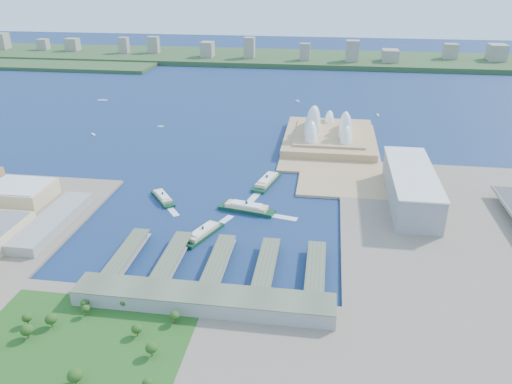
% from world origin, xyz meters
% --- Properties ---
extents(ground, '(3000.00, 3000.00, 0.00)m').
position_xyz_m(ground, '(0.00, 0.00, 0.00)').
color(ground, '#101D4C').
rests_on(ground, ground).
extents(south_land, '(720.00, 180.00, 3.00)m').
position_xyz_m(south_land, '(0.00, -210.00, 1.50)').
color(south_land, '#796A5D').
rests_on(south_land, ground).
extents(east_land, '(240.00, 500.00, 3.00)m').
position_xyz_m(east_land, '(240.00, -50.00, 1.50)').
color(east_land, '#796A5D').
rests_on(east_land, ground).
extents(peninsula, '(135.00, 220.00, 3.00)m').
position_xyz_m(peninsula, '(107.50, 260.00, 1.50)').
color(peninsula, tan).
rests_on(peninsula, ground).
extents(far_shore, '(2200.00, 260.00, 12.00)m').
position_xyz_m(far_shore, '(0.00, 980.00, 6.00)').
color(far_shore, '#2D4926').
rests_on(far_shore, ground).
extents(opera_house, '(134.00, 180.00, 58.00)m').
position_xyz_m(opera_house, '(105.00, 280.00, 32.00)').
color(opera_house, white).
rests_on(opera_house, peninsula).
extents(toaster_building, '(45.00, 155.00, 35.00)m').
position_xyz_m(toaster_building, '(195.00, 80.00, 20.50)').
color(toaster_building, gray).
rests_on(toaster_building, east_land).
extents(ferry_wharves, '(184.00, 90.00, 9.30)m').
position_xyz_m(ferry_wharves, '(14.00, -75.00, 4.65)').
color(ferry_wharves, '#4E5641').
rests_on(ferry_wharves, ground).
extents(terminal_building, '(200.00, 28.00, 12.00)m').
position_xyz_m(terminal_building, '(15.00, -135.00, 9.00)').
color(terminal_building, gray).
rests_on(terminal_building, south_land).
extents(park, '(150.00, 110.00, 16.00)m').
position_xyz_m(park, '(-60.00, -190.00, 11.00)').
color(park, '#194714').
rests_on(park, south_land).
extents(far_skyline, '(1900.00, 140.00, 55.00)m').
position_xyz_m(far_skyline, '(0.00, 960.00, 39.50)').
color(far_skyline, gray).
rests_on(far_skyline, far_shore).
extents(ferry_a, '(39.04, 46.71, 9.24)m').
position_xyz_m(ferry_a, '(-77.31, 50.45, 4.62)').
color(ferry_a, '#0C331E').
rests_on(ferry_a, ground).
extents(ferry_b, '(29.30, 62.33, 11.42)m').
position_xyz_m(ferry_b, '(32.83, 111.86, 5.71)').
color(ferry_b, '#0C331E').
rests_on(ferry_b, ground).
extents(ferry_c, '(33.39, 55.54, 10.28)m').
position_xyz_m(ferry_c, '(-12.86, -23.39, 5.14)').
color(ferry_c, '#0C331E').
rests_on(ferry_c, ground).
extents(ferry_d, '(63.05, 28.32, 11.56)m').
position_xyz_m(ferry_d, '(20.39, 36.53, 5.78)').
color(ferry_d, '#0C331E').
rests_on(ferry_d, ground).
extents(boat_a, '(10.76, 10.40, 2.31)m').
position_xyz_m(boat_a, '(-259.14, 263.53, 1.15)').
color(boat_a, white).
rests_on(boat_a, ground).
extents(boat_b, '(10.01, 5.89, 2.55)m').
position_xyz_m(boat_b, '(-168.09, 318.16, 1.28)').
color(boat_b, white).
rests_on(boat_b, ground).
extents(boat_c, '(4.29, 11.64, 2.56)m').
position_xyz_m(boat_c, '(188.54, 440.66, 1.28)').
color(boat_c, white).
rests_on(boat_c, ground).
extents(boat_d, '(18.09, 7.33, 2.98)m').
position_xyz_m(boat_d, '(-335.54, 469.16, 1.49)').
color(boat_d, white).
rests_on(boat_d, ground).
extents(boat_e, '(8.87, 11.84, 2.83)m').
position_xyz_m(boat_e, '(41.59, 518.61, 1.42)').
color(boat_e, white).
rests_on(boat_e, ground).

